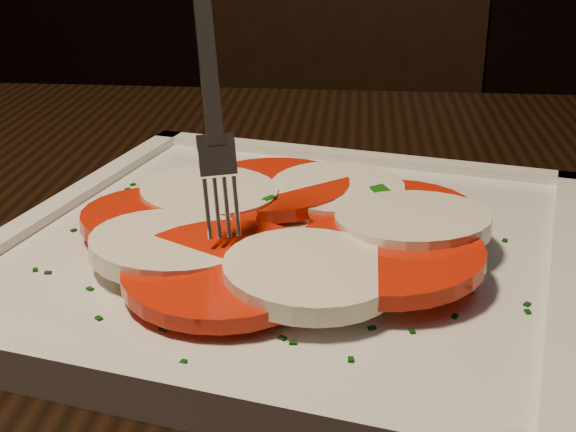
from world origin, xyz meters
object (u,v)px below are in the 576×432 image
at_px(table, 189,382).
at_px(fork, 206,64).
at_px(plate, 288,253).
at_px(chair, 320,194).

distance_m(table, fork, 0.22).
bearing_deg(fork, plate, -3.32).
height_order(chair, fork, fork).
xyz_separation_m(table, chair, (-0.03, 0.66, -0.12)).
xyz_separation_m(table, fork, (0.03, -0.03, 0.22)).
bearing_deg(chair, plate, -75.83).
distance_m(chair, fork, 0.77).
relative_size(chair, fork, 5.72).
height_order(plate, fork, fork).
height_order(table, fork, fork).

